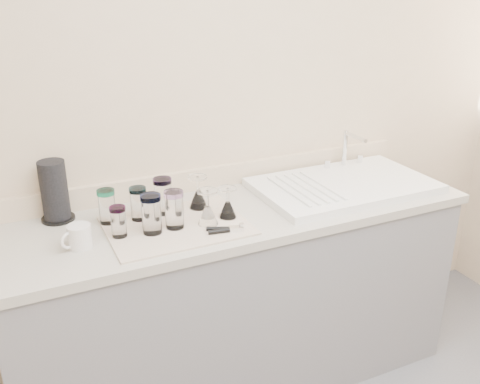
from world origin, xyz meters
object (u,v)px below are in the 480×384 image
goblet_back_left (198,197)px  can_opener (226,229)px  white_mug (79,237)px  tumbler_blue (151,214)px  sink_unit (343,185)px  tumbler_cyan (139,203)px  tumbler_purple (163,196)px  paper_towel_roll (55,192)px  tumbler_magenta (119,221)px  tumbler_lavender (174,209)px  goblet_front_left (208,213)px  goblet_front_right (228,207)px  tumbler_teal (107,206)px

goblet_back_left → can_opener: goblet_back_left is taller
goblet_back_left → white_mug: bearing=-165.2°
tumbler_blue → sink_unit: bearing=4.8°
tumbler_cyan → tumbler_purple: (0.11, 0.02, 0.01)m
can_opener → white_mug: 0.55m
goblet_back_left → can_opener: size_ratio=1.00×
paper_towel_roll → tumbler_magenta: bearing=-54.9°
sink_unit → tumbler_magenta: size_ratio=6.73×
tumbler_blue → tumbler_lavender: (0.09, 0.01, -0.00)m
tumbler_blue → goblet_front_left: tumbler_blue is taller
tumbler_cyan → paper_towel_roll: size_ratio=0.54×
goblet_front_right → paper_towel_roll: paper_towel_roll is taller
sink_unit → goblet_front_right: size_ratio=6.29×
tumbler_purple → goblet_front_right: bearing=-34.0°
goblet_front_left → paper_towel_roll: (-0.54, 0.32, 0.07)m
tumbler_magenta → tumbler_blue: 0.13m
tumbler_blue → goblet_front_right: (0.32, 0.01, -0.04)m
sink_unit → tumbler_magenta: bearing=-177.0°
can_opener → white_mug: (-0.53, 0.12, 0.03)m
tumbler_blue → can_opener: tumbler_blue is taller
tumbler_teal → tumbler_cyan: size_ratio=1.02×
goblet_front_right → can_opener: (-0.06, -0.12, -0.03)m
sink_unit → goblet_front_right: 0.63m
sink_unit → paper_towel_roll: bearing=170.3°
can_opener → white_mug: bearing=166.9°
tumbler_cyan → goblet_front_left: goblet_front_left is taller
goblet_front_right → paper_towel_roll: (-0.64, 0.29, 0.07)m
sink_unit → tumbler_purple: 0.86m
tumbler_teal → tumbler_magenta: bearing=-84.9°
goblet_front_right → goblet_front_left: bearing=-165.4°
paper_towel_roll → goblet_front_left: bearing=-30.4°
tumbler_magenta → goblet_front_left: size_ratio=0.84×
goblet_front_left → goblet_front_right: goblet_front_left is taller
tumbler_blue → paper_towel_roll: bearing=136.8°
tumbler_magenta → paper_towel_roll: size_ratio=0.48×
tumbler_blue → white_mug: size_ratio=1.20×
sink_unit → tumbler_teal: bearing=175.6°
tumbler_cyan → tumbler_lavender: tumbler_lavender is taller
sink_unit → tumbler_cyan: size_ratio=5.98×
paper_towel_roll → sink_unit: bearing=-9.7°
goblet_back_left → white_mug: size_ratio=1.09×
tumbler_purple → tumbler_magenta: bearing=-148.5°
sink_unit → goblet_front_left: sink_unit is taller
tumbler_cyan → goblet_back_left: 0.26m
tumbler_magenta → paper_towel_roll: 0.34m
tumbler_blue → goblet_back_left: 0.29m
sink_unit → goblet_back_left: 0.71m
sink_unit → goblet_front_right: bearing=-173.3°
tumbler_magenta → goblet_front_left: 0.35m
tumbler_cyan → paper_towel_roll: (-0.30, 0.15, 0.05)m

